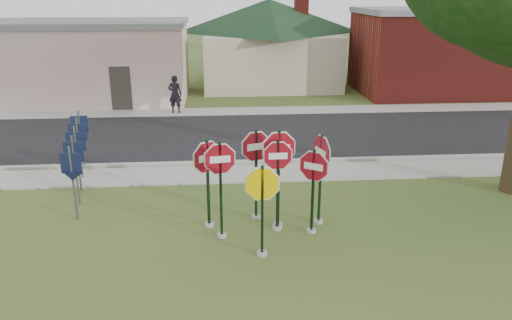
{
  "coord_description": "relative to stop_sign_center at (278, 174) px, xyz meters",
  "views": [
    {
      "loc": [
        -1.22,
        -9.76,
        5.73
      ],
      "look_at": [
        -0.32,
        2.0,
        1.69
      ],
      "focal_mm": 35.0,
      "sensor_mm": 36.0,
      "label": 1
    }
  ],
  "objects": [
    {
      "name": "ground",
      "position": [
        -0.17,
        -1.52,
        -1.49
      ],
      "size": [
        120.0,
        120.0,
        0.0
      ],
      "primitive_type": "plane",
      "color": "#37541F",
      "rests_on": "ground"
    },
    {
      "name": "sidewalk_near",
      "position": [
        -0.17,
        3.98,
        -1.46
      ],
      "size": [
        60.0,
        1.6,
        0.06
      ],
      "primitive_type": "cube",
      "color": "gray",
      "rests_on": "ground"
    },
    {
      "name": "road",
      "position": [
        -0.17,
        8.48,
        -1.47
      ],
      "size": [
        60.0,
        7.0,
        0.04
      ],
      "primitive_type": "cube",
      "color": "black",
      "rests_on": "ground"
    },
    {
      "name": "sidewalk_far",
      "position": [
        -0.17,
        12.78,
        -1.46
      ],
      "size": [
        60.0,
        1.6,
        0.06
      ],
      "primitive_type": "cube",
      "color": "gray",
      "rests_on": "ground"
    },
    {
      "name": "curb",
      "position": [
        -0.17,
        4.98,
        -1.42
      ],
      "size": [
        60.0,
        0.2,
        0.14
      ],
      "primitive_type": "cube",
      "color": "gray",
      "rests_on": "ground"
    },
    {
      "name": "stop_sign_center",
      "position": [
        0.0,
        0.0,
        0.0
      ],
      "size": [
        0.99,
        0.24,
        2.45
      ],
      "color": "#9A9890",
      "rests_on": "ground"
    },
    {
      "name": "stop_sign_yellow",
      "position": [
        -0.49,
        -1.25,
        -0.12
      ],
      "size": [
        1.08,
        0.24,
        2.27
      ],
      "color": "#9A9890",
      "rests_on": "ground"
    },
    {
      "name": "stop_sign_left",
      "position": [
        -1.39,
        -0.3,
        0.07
      ],
      "size": [
        1.03,
        0.24,
        2.53
      ],
      "color": "#9A9890",
      "rests_on": "ground"
    },
    {
      "name": "stop_sign_right",
      "position": [
        0.84,
        -0.23,
        -0.12
      ],
      "size": [
        0.88,
        0.59,
        2.27
      ],
      "color": "#9A9890",
      "rests_on": "ground"
    },
    {
      "name": "stop_sign_back_right",
      "position": [
        0.05,
        0.17,
        0.19
      ],
      "size": [
        1.15,
        0.24,
        2.67
      ],
      "color": "#9A9890",
      "rests_on": "ground"
    },
    {
      "name": "stop_sign_back_left",
      "position": [
        -0.48,
        0.67,
        0.08
      ],
      "size": [
        1.03,
        0.37,
        2.53
      ],
      "color": "#9A9890",
      "rests_on": "ground"
    },
    {
      "name": "stop_sign_far_right",
      "position": [
        1.12,
        0.28,
        0.08
      ],
      "size": [
        0.35,
        1.13,
        2.52
      ],
      "color": "#9A9890",
      "rests_on": "ground"
    },
    {
      "name": "stop_sign_far_left",
      "position": [
        -1.7,
        0.31,
        0.0
      ],
      "size": [
        0.91,
        0.69,
        2.42
      ],
      "color": "#9A9890",
      "rests_on": "ground"
    },
    {
      "name": "route_sign_row",
      "position": [
        -5.57,
        2.98,
        -0.27
      ],
      "size": [
        1.43,
        4.63,
        2.0
      ],
      "color": "#59595E",
      "rests_on": "ground"
    },
    {
      "name": "building_stucco",
      "position": [
        -9.17,
        16.48,
        0.66
      ],
      "size": [
        12.2,
        6.2,
        4.2
      ],
      "color": "silver",
      "rests_on": "ground"
    },
    {
      "name": "building_house",
      "position": [
        1.83,
        20.48,
        2.16
      ],
      "size": [
        11.6,
        11.6,
        6.2
      ],
      "color": "#B6AB90",
      "rests_on": "ground"
    },
    {
      "name": "building_brick",
      "position": [
        11.83,
        16.98,
        0.91
      ],
      "size": [
        10.2,
        6.2,
        4.75
      ],
      "color": "maroon",
      "rests_on": "ground"
    },
    {
      "name": "pedestrian",
      "position": [
        -3.47,
        12.66,
        -0.52
      ],
      "size": [
        0.74,
        0.56,
        1.82
      ],
      "primitive_type": "imported",
      "rotation": [
        0.0,
        0.0,
        2.94
      ],
      "color": "black",
      "rests_on": "sidewalk_far"
    }
  ]
}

